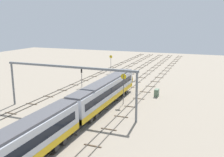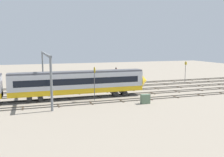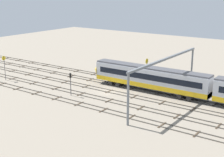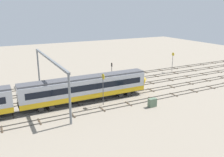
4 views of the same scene
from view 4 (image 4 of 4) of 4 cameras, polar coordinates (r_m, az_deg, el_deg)
The scene contains 11 objects.
ground_plane at distance 52.27m, azimuth -1.17°, elevation -2.75°, with size 161.12×161.12×0.00m, color gray.
track_near_foreground at distance 44.82m, azimuth 3.94°, elevation -5.94°, with size 145.12×2.40×0.16m.
track_with_train at distance 48.47m, azimuth 1.19°, elevation -4.19°, with size 145.12×2.40×0.16m.
track_middle at distance 52.25m, azimuth -1.17°, elevation -2.67°, with size 145.12×2.40×0.16m.
track_second_far at distance 56.13m, azimuth -3.19°, elevation -1.36°, with size 145.12×2.40×0.16m.
track_far_background at distance 60.11m, azimuth -4.95°, elevation -0.22°, with size 145.12×2.40×0.16m.
overhead_gantry at distance 46.69m, azimuth -14.53°, elevation 2.71°, with size 0.40×24.40×8.16m.
speed_sign_near_foreground at distance 69.34m, azimuth 14.16°, elevation 4.45°, with size 0.14×0.94×5.38m.
speed_sign_mid_trackside at distance 43.12m, azimuth -2.12°, elevation -1.37°, with size 0.14×1.07×5.89m.
signal_light_trackside_approach at distance 58.72m, azimuth -0.06°, elevation 2.28°, with size 0.31×0.32×4.36m.
relay_cabinet at distance 43.89m, azimuth 9.51°, elevation -5.64°, with size 1.50×0.81×1.54m.
Camera 4 is at (-21.72, -44.49, 16.78)m, focal length 38.67 mm.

